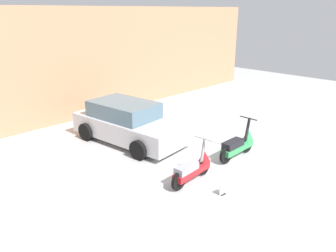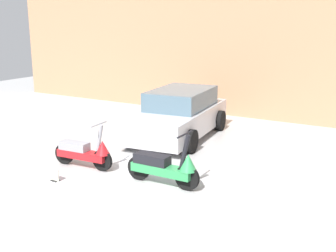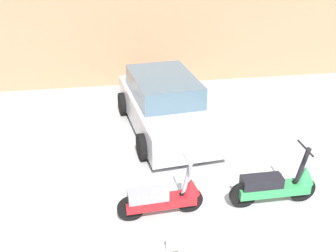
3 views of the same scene
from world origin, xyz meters
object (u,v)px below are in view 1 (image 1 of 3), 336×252
scooter_front_left (193,167)px  placard_near_left_scooter (222,190)px  car_rear_left (128,123)px  scooter_front_right (239,144)px

scooter_front_left → placard_near_left_scooter: 0.94m
car_rear_left → placard_near_left_scooter: bearing=-13.7°
car_rear_left → scooter_front_right: bearing=18.3°
placard_near_left_scooter → car_rear_left: bearing=82.8°
car_rear_left → scooter_front_left: bearing=-15.6°
car_rear_left → placard_near_left_scooter: 4.20m
scooter_front_left → placard_near_left_scooter: (-0.01, -0.90, -0.25)m
scooter_front_left → scooter_front_right: scooter_front_right is taller
scooter_front_left → car_rear_left: (0.52, 3.23, 0.25)m
scooter_front_left → placard_near_left_scooter: scooter_front_left is taller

